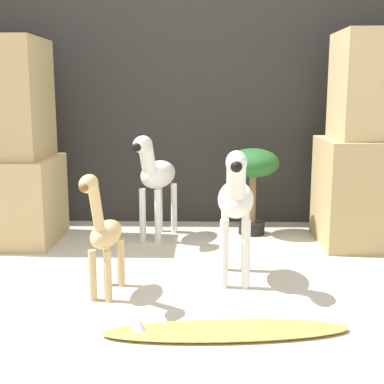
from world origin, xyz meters
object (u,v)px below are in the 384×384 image
surfboard (224,330)px  zebra_left (156,175)px  potted_palm_front (253,170)px  zebra_right (236,200)px  giraffe_figurine (104,232)px

surfboard → zebra_left: bearing=105.7°
potted_palm_front → surfboard: bearing=-99.1°
zebra_left → zebra_right: bearing=-59.5°
zebra_left → surfboard: size_ratio=0.68×
giraffe_figurine → surfboard: bearing=-35.9°
zebra_right → potted_palm_front: size_ratio=1.19×
zebra_right → potted_palm_front: bearing=79.7°
zebra_left → potted_palm_front: 0.66m
zebra_right → zebra_left: bearing=120.5°
giraffe_figurine → surfboard: giraffe_figurine is taller
zebra_left → giraffe_figurine: size_ratio=1.13×
zebra_right → potted_palm_front: 0.95m
zebra_left → potted_palm_front: (0.64, 0.13, 0.01)m
zebra_left → giraffe_figurine: (-0.15, -1.02, -0.12)m
surfboard → giraffe_figurine: bearing=144.1°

